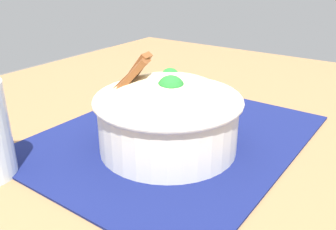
{
  "coord_description": "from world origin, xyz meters",
  "views": [
    {
      "loc": [
        -0.4,
        -0.29,
        1.01
      ],
      "look_at": [
        -0.02,
        -0.03,
        0.82
      ],
      "focal_mm": 38.96,
      "sensor_mm": 36.0,
      "label": 1
    }
  ],
  "objects": [
    {
      "name": "bowl",
      "position": [
        -0.02,
        -0.03,
        0.82
      ],
      "size": [
        0.21,
        0.21,
        0.13
      ],
      "color": "silver",
      "rests_on": "placemat"
    },
    {
      "name": "placemat",
      "position": [
        0.01,
        -0.02,
        0.77
      ],
      "size": [
        0.43,
        0.35,
        0.0
      ],
      "primitive_type": "cube",
      "rotation": [
        0.0,
        0.0,
        -0.02
      ],
      "color": "#11194C",
      "rests_on": "table"
    },
    {
      "name": "table",
      "position": [
        0.0,
        0.0,
        0.7
      ],
      "size": [
        1.25,
        1.0,
        0.77
      ],
      "color": "olive",
      "rests_on": "ground_plane"
    },
    {
      "name": "fork",
      "position": [
        0.09,
        -0.01,
        0.77
      ],
      "size": [
        0.02,
        0.13,
        0.0
      ],
      "color": "#BBBBBB",
      "rests_on": "placemat"
    }
  ]
}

